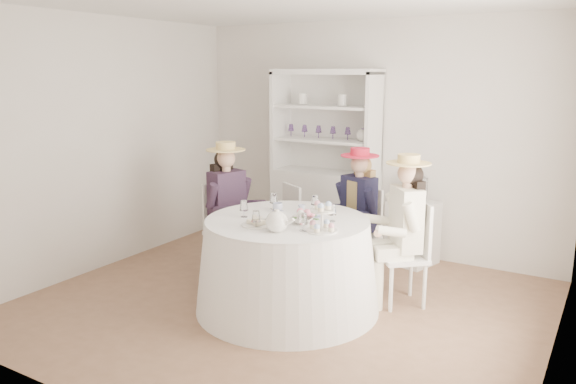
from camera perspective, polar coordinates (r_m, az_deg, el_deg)
The scene contains 22 objects.
ground at distance 5.31m, azimuth -0.57°, elevation -11.35°, with size 4.50×4.50×0.00m, color brown.
wall_back at distance 6.70m, azimuth 8.42°, elevation 5.46°, with size 4.50×4.50×0.00m, color silver.
wall_front at distance 3.42m, azimuth -18.42°, elevation -1.45°, with size 4.50×4.50×0.00m, color silver.
wall_left at distance 6.39m, azimuth -18.14°, elevation 4.66°, with size 4.50×4.50×0.00m, color silver.
wall_right at distance 4.23m, azimuth 26.39°, elevation 0.43°, with size 4.50×4.50×0.00m, color silver.
tea_table at distance 5.09m, azimuth -0.07°, elevation -7.36°, with size 1.66×1.66×0.84m.
hutch at distance 6.77m, azimuth 3.85°, elevation 0.60°, with size 1.43×0.89×2.14m.
side_table at distance 6.44m, azimuth 12.54°, elevation -4.05°, with size 0.45×0.45×0.70m, color silver.
hatbox at distance 6.32m, azimuth 12.75°, elevation 0.23°, with size 0.28×0.28×0.28m, color black.
guest_left at distance 5.84m, azimuth -6.08°, elevation -0.96°, with size 0.57×0.53×1.42m.
guest_mid at distance 5.78m, azimuth 7.04°, elevation -1.38°, with size 0.52×0.57×1.36m.
guest_right at distance 5.18m, azimuth 11.65°, elevation -2.95°, with size 0.60×0.59×1.40m.
spare_chair at distance 6.18m, azimuth 1.21°, elevation -3.06°, with size 0.52×0.52×0.92m.
teacup_a at distance 5.21m, azimuth -1.05°, elevation -1.62°, with size 0.09×0.09×0.07m, color white.
teacup_b at distance 5.20m, azimuth 1.38°, elevation -1.74°, with size 0.07×0.07×0.06m, color white.
teacup_c at distance 5.03m, azimuth 2.90°, elevation -2.15°, with size 0.10×0.10×0.08m, color white.
flower_bowl at distance 4.82m, azimuth 1.43°, elevation -2.94°, with size 0.19×0.19×0.05m, color white.
flower_arrangement at distance 4.83m, azimuth 1.81°, elevation -2.19°, with size 0.17×0.17×0.06m.
table_teapot at distance 4.57m, azimuth -1.13°, elevation -3.04°, with size 0.26×0.18×0.19m.
sandwich_plate at distance 4.77m, azimuth -3.10°, elevation -3.23°, with size 0.28×0.28×0.06m.
cupcake_stand at distance 4.58m, azimuth 3.47°, elevation -2.95°, with size 0.26×0.26×0.24m.
stemware_set at distance 4.95m, azimuth -0.07°, elevation -1.93°, with size 0.82×0.86×0.15m.
Camera 1 is at (2.54, -4.15, 2.12)m, focal length 35.00 mm.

